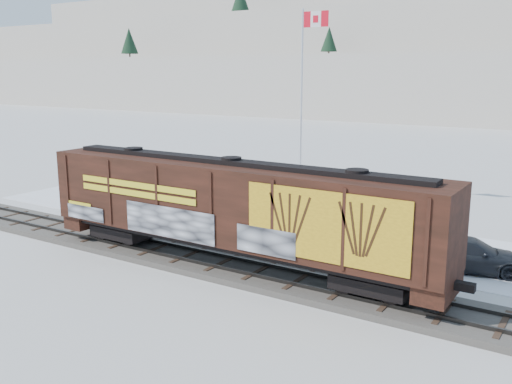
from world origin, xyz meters
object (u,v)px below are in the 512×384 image
Objects in this scene: car_silver at (245,205)px; car_dark at (469,254)px; car_white at (355,222)px; flagpole at (302,132)px; hopper_railcar at (232,206)px.

car_dark is (13.85, -2.44, -0.02)m from car_silver.
car_white reaches higher than car_dark.
car_silver is at bearing 66.00° from car_dark.
car_silver is 14.07m from car_dark.
flagpole is at bearing 43.32° from car_dark.
hopper_railcar reaches higher than car_silver.
car_white is at bearing 58.17° from car_dark.
car_white is at bearing 71.92° from hopper_railcar.
car_white is (6.69, -6.35, -3.97)m from flagpole.
hopper_railcar is 9.82m from car_silver.
car_white is at bearing -43.48° from flagpole.
car_silver is (-0.73, -5.97, -4.05)m from flagpole.
flagpole is 7.26m from car_silver.
hopper_railcar is 1.52× the size of flagpole.
hopper_railcar is at bearing -73.83° from flagpole.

